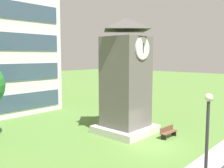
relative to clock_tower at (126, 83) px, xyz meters
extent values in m
plane|color=#567F38|center=(-1.23, -3.38, -4.28)|extent=(160.00, 160.00, 0.00)
cube|color=#9E9E99|center=(-1.23, -7.72, -4.27)|extent=(120.00, 1.60, 0.01)
cube|color=#384C60|center=(-5.23, 11.88, -2.68)|extent=(13.82, 0.10, 1.80)
cube|color=#384C60|center=(-5.23, 11.88, 0.52)|extent=(13.82, 0.10, 1.80)
cube|color=#605B56|center=(-0.01, 0.01, -0.24)|extent=(3.21, 3.21, 8.08)
cube|color=beige|center=(-0.01, 0.01, -3.98)|extent=(4.33, 4.33, 0.60)
pyramid|color=#4D4945|center=(-0.01, 0.01, 4.84)|extent=(3.53, 3.53, 1.04)
cylinder|color=white|center=(-0.01, -1.66, 2.83)|extent=(1.77, 0.12, 1.77)
cylinder|color=white|center=(1.66, 0.01, 2.83)|extent=(0.12, 1.77, 1.77)
cube|color=black|center=(-0.01, -1.73, 2.99)|extent=(0.07, 0.08, 0.53)
cube|color=black|center=(-0.01, -1.74, 2.83)|extent=(0.06, 0.03, 0.79)
cube|color=brown|center=(1.18, -3.49, -3.83)|extent=(1.83, 0.59, 0.06)
cube|color=brown|center=(1.20, -3.27, -3.60)|extent=(1.80, 0.16, 0.40)
cube|color=black|center=(0.46, -3.45, -4.05)|extent=(0.11, 0.44, 0.45)
cube|color=black|center=(1.90, -3.54, -4.05)|extent=(0.11, 0.44, 0.45)
cylinder|color=#333338|center=(-5.74, -9.17, -2.00)|extent=(0.14, 0.14, 4.56)
sphere|color=#F2EFCC|center=(-5.74, -9.17, 0.46)|extent=(0.36, 0.36, 0.36)
camera|label=1|loc=(-16.43, -13.22, 2.23)|focal=40.52mm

